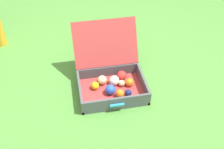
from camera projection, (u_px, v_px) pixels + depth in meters
The scene contains 2 objects.
ground_plane at pixel (111, 95), 2.19m from camera, with size 16.00×16.00×0.00m, color #4C8C38.
open_suitcase at pixel (111, 77), 2.21m from camera, with size 0.54×0.61×0.47m.
Camera 1 is at (-0.28, -1.50, 1.59)m, focal length 43.08 mm.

